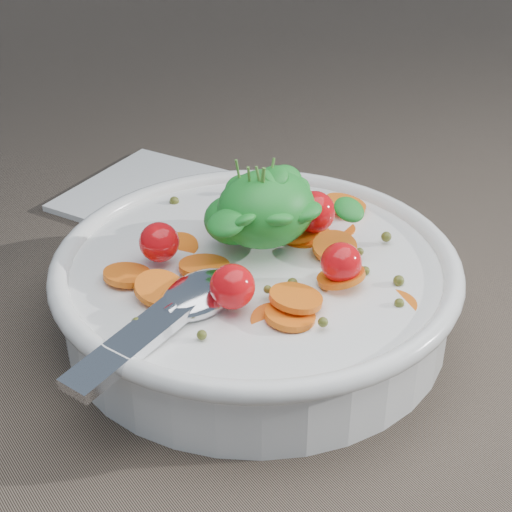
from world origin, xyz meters
TOP-DOWN VIEW (x-y plane):
  - ground at (0.00, 0.00)m, footprint 6.00×6.00m
  - bowl at (0.02, 0.00)m, footprint 0.29×0.27m
  - napkin at (0.06, 0.22)m, footprint 0.18×0.17m

SIDE VIEW (x-z plane):
  - ground at x=0.00m, z-range 0.00..0.00m
  - napkin at x=0.06m, z-range 0.00..0.01m
  - bowl at x=0.02m, z-range -0.03..0.09m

